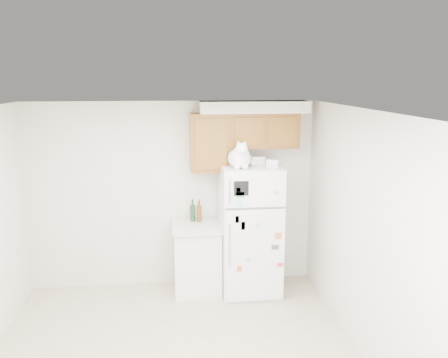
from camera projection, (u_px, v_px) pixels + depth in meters
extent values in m
cube|color=silver|center=(172.00, 195.00, 6.36)|extent=(3.80, 0.04, 2.50)
cube|color=silver|center=(369.00, 239.00, 4.63)|extent=(0.04, 4.00, 2.50)
cube|color=white|center=(170.00, 112.00, 4.15)|extent=(3.80, 4.00, 0.04)
cube|color=brown|center=(263.00, 130.00, 6.14)|extent=(0.90, 0.33, 0.45)
cube|color=brown|center=(210.00, 143.00, 6.09)|extent=(0.50, 0.33, 0.75)
cube|color=silver|center=(254.00, 107.00, 6.07)|extent=(1.40, 0.37, 0.15)
cube|color=white|center=(250.00, 230.00, 6.19)|extent=(0.76, 0.72, 1.70)
cube|color=white|center=(256.00, 190.00, 5.69)|extent=(0.74, 0.03, 0.44)
cube|color=white|center=(255.00, 256.00, 5.87)|extent=(0.74, 0.03, 1.19)
cube|color=#59595B|center=(256.00, 208.00, 5.74)|extent=(0.74, 0.03, 0.02)
cylinder|color=silver|center=(230.00, 191.00, 5.63)|extent=(0.02, 0.02, 0.32)
cylinder|color=silver|center=(230.00, 245.00, 5.77)|extent=(0.02, 0.02, 0.55)
cube|color=black|center=(241.00, 188.00, 5.65)|extent=(0.18, 0.00, 0.18)
cube|color=white|center=(243.00, 224.00, 5.74)|extent=(0.22, 0.00, 0.28)
cube|color=#B984AD|center=(276.00, 193.00, 5.71)|extent=(0.05, 0.00, 0.05)
cube|color=white|center=(262.00, 266.00, 5.89)|extent=(0.09, 0.00, 0.05)
cube|color=#BC6F3A|center=(278.00, 236.00, 5.83)|extent=(0.08, 0.00, 0.09)
cube|color=#8BAAC6|center=(248.00, 260.00, 5.85)|extent=(0.07, 0.00, 0.05)
cube|color=#9CC5DD|center=(239.00, 203.00, 5.68)|extent=(0.10, 0.00, 0.09)
cube|color=#96C9D5|center=(258.00, 226.00, 5.77)|extent=(0.05, 0.00, 0.08)
cube|color=#E95426|center=(239.00, 269.00, 5.86)|extent=(0.06, 0.00, 0.07)
cube|color=#B581B2|center=(237.00, 219.00, 5.72)|extent=(0.05, 0.00, 0.09)
cube|color=#D9363D|center=(280.00, 265.00, 5.91)|extent=(0.08, 0.00, 0.05)
cube|color=#397E47|center=(240.00, 195.00, 5.66)|extent=(0.10, 0.00, 0.07)
cube|color=teal|center=(238.00, 190.00, 5.65)|extent=(0.05, 0.00, 0.05)
cube|color=#47464A|center=(275.00, 247.00, 5.86)|extent=(0.09, 0.00, 0.06)
cube|color=#A0BDE3|center=(243.00, 226.00, 5.75)|extent=(0.05, 0.00, 0.10)
cube|color=white|center=(197.00, 260.00, 6.25)|extent=(0.60, 0.60, 0.88)
cube|color=beige|center=(197.00, 227.00, 6.14)|extent=(0.64, 0.64, 0.04)
ellipsoid|color=white|center=(239.00, 158.00, 5.86)|extent=(0.29, 0.39, 0.24)
ellipsoid|color=white|center=(241.00, 155.00, 5.75)|extent=(0.21, 0.17, 0.23)
sphere|color=white|center=(242.00, 149.00, 5.67)|extent=(0.14, 0.14, 0.14)
cone|color=white|center=(238.00, 143.00, 5.65)|extent=(0.05, 0.05, 0.06)
cone|color=white|center=(245.00, 143.00, 5.66)|extent=(0.05, 0.05, 0.06)
cone|color=#D88C8C|center=(238.00, 143.00, 5.64)|extent=(0.03, 0.03, 0.03)
cone|color=#D88C8C|center=(245.00, 143.00, 5.65)|extent=(0.03, 0.03, 0.03)
sphere|color=white|center=(242.00, 151.00, 5.61)|extent=(0.06, 0.06, 0.06)
sphere|color=white|center=(237.00, 167.00, 5.73)|extent=(0.08, 0.08, 0.08)
sphere|color=white|center=(245.00, 167.00, 5.74)|extent=(0.08, 0.08, 0.08)
cylinder|color=white|center=(247.00, 162.00, 6.02)|extent=(0.18, 0.24, 0.08)
cube|color=white|center=(257.00, 160.00, 6.11)|extent=(0.18, 0.13, 0.10)
cube|color=white|center=(273.00, 163.00, 5.94)|extent=(0.18, 0.16, 0.09)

